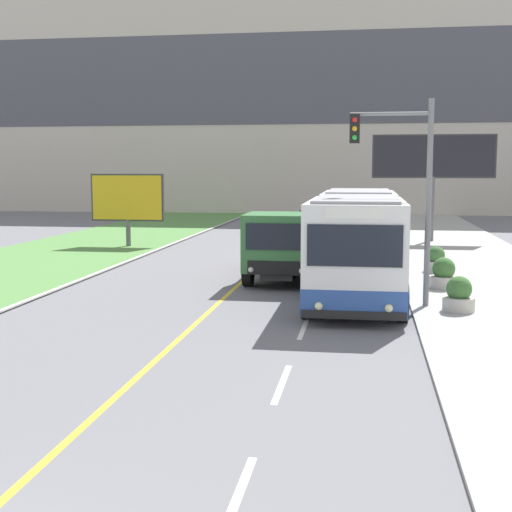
% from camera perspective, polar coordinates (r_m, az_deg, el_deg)
% --- Properties ---
extents(lane_marking_centre, '(2.88, 140.00, 0.01)m').
position_cam_1_polar(lane_marking_centre, '(9.41, -16.75, -17.89)').
color(lane_marking_centre, gold).
rests_on(lane_marking_centre, ground_plane).
extents(apartment_block_background, '(80.00, 8.04, 21.67)m').
position_cam_1_polar(apartment_block_background, '(65.25, 5.16, 13.12)').
color(apartment_block_background, beige).
rests_on(apartment_block_background, ground_plane).
extents(city_bus, '(2.74, 12.06, 3.12)m').
position_cam_1_polar(city_bus, '(23.21, 8.11, 1.20)').
color(city_bus, white).
rests_on(city_bus, ground_plane).
extents(dump_truck, '(2.43, 6.56, 2.42)m').
position_cam_1_polar(dump_truck, '(24.62, 2.24, 0.76)').
color(dump_truck, black).
rests_on(dump_truck, ground_plane).
extents(car_distant, '(1.80, 4.30, 1.45)m').
position_cam_1_polar(car_distant, '(42.83, 4.62, 2.71)').
color(car_distant, '#2D4784').
rests_on(car_distant, ground_plane).
extents(traffic_light_mast, '(2.28, 0.32, 5.80)m').
position_cam_1_polar(traffic_light_mast, '(20.24, 11.85, 6.27)').
color(traffic_light_mast, slate).
rests_on(traffic_light_mast, ground_plane).
extents(billboard_large, '(6.34, 0.24, 5.66)m').
position_cam_1_polar(billboard_large, '(38.66, 14.01, 7.50)').
color(billboard_large, '#59595B').
rests_on(billboard_large, ground_plane).
extents(billboard_small, '(3.72, 0.24, 3.63)m').
position_cam_1_polar(billboard_small, '(36.17, -10.24, 4.52)').
color(billboard_small, '#59595B').
rests_on(billboard_small, ground_plane).
extents(planter_round_near, '(0.86, 0.86, 0.96)m').
position_cam_1_polar(planter_round_near, '(19.98, 15.92, -3.09)').
color(planter_round_near, '#B7B2A8').
rests_on(planter_round_near, sidewalk_right).
extents(planter_round_second, '(0.91, 0.91, 1.00)m').
position_cam_1_polar(planter_round_second, '(23.65, 14.78, -1.47)').
color(planter_round_second, '#B7B2A8').
rests_on(planter_round_second, sidewalk_right).
extents(planter_round_third, '(0.83, 0.83, 0.95)m').
position_cam_1_polar(planter_round_third, '(27.35, 14.19, -0.35)').
color(planter_round_third, '#B7B2A8').
rests_on(planter_round_third, sidewalk_right).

